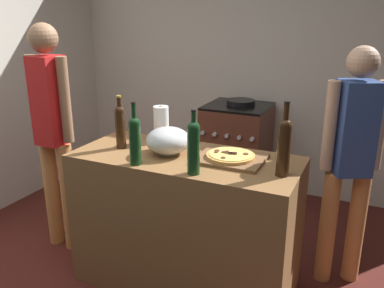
{
  "coord_description": "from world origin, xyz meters",
  "views": [
    {
      "loc": [
        1.2,
        -1.42,
        1.75
      ],
      "look_at": [
        0.18,
        0.79,
        0.95
      ],
      "focal_mm": 37.84,
      "sensor_mm": 36.0,
      "label": 1
    }
  ],
  "objects_px": {
    "person_in_red": "(351,156)",
    "wine_bottle_amber": "(194,145)",
    "pizza": "(231,155)",
    "wine_bottle_clear": "(120,125)",
    "mixing_bowl": "(168,141)",
    "paper_towel_roll": "(161,124)",
    "person_in_stripes": "(53,126)",
    "stove": "(236,152)",
    "wine_bottle_green": "(284,144)",
    "wine_bottle_dark": "(135,138)"
  },
  "relations": [
    {
      "from": "person_in_red",
      "to": "wine_bottle_amber",
      "type": "bearing_deg",
      "value": -137.54
    },
    {
      "from": "pizza",
      "to": "wine_bottle_clear",
      "type": "relative_size",
      "value": 0.84
    },
    {
      "from": "mixing_bowl",
      "to": "paper_towel_roll",
      "type": "bearing_deg",
      "value": 127.89
    },
    {
      "from": "person_in_stripes",
      "to": "person_in_red",
      "type": "distance_m",
      "value": 2.05
    },
    {
      "from": "wine_bottle_clear",
      "to": "person_in_stripes",
      "type": "xyz_separation_m",
      "value": [
        -0.62,
        0.04,
        -0.09
      ]
    },
    {
      "from": "wine_bottle_clear",
      "to": "stove",
      "type": "relative_size",
      "value": 0.36
    },
    {
      "from": "wine_bottle_clear",
      "to": "person_in_red",
      "type": "xyz_separation_m",
      "value": [
        1.38,
        0.49,
        -0.16
      ]
    },
    {
      "from": "person_in_stripes",
      "to": "person_in_red",
      "type": "xyz_separation_m",
      "value": [
        1.99,
        0.45,
        -0.07
      ]
    },
    {
      "from": "wine_bottle_green",
      "to": "wine_bottle_amber",
      "type": "height_order",
      "value": "wine_bottle_green"
    },
    {
      "from": "wine_bottle_amber",
      "to": "person_in_red",
      "type": "distance_m",
      "value": 1.05
    },
    {
      "from": "wine_bottle_dark",
      "to": "person_in_stripes",
      "type": "bearing_deg",
      "value": 163.35
    },
    {
      "from": "mixing_bowl",
      "to": "paper_towel_roll",
      "type": "relative_size",
      "value": 1.13
    },
    {
      "from": "wine_bottle_dark",
      "to": "stove",
      "type": "bearing_deg",
      "value": 87.54
    },
    {
      "from": "wine_bottle_green",
      "to": "stove",
      "type": "distance_m",
      "value": 1.74
    },
    {
      "from": "mixing_bowl",
      "to": "wine_bottle_dark",
      "type": "xyz_separation_m",
      "value": [
        -0.08,
        -0.24,
        0.07
      ]
    },
    {
      "from": "paper_towel_roll",
      "to": "person_in_red",
      "type": "bearing_deg",
      "value": 11.78
    },
    {
      "from": "pizza",
      "to": "wine_bottle_dark",
      "type": "bearing_deg",
      "value": -148.55
    },
    {
      "from": "wine_bottle_amber",
      "to": "wine_bottle_dark",
      "type": "distance_m",
      "value": 0.37
    },
    {
      "from": "wine_bottle_green",
      "to": "wine_bottle_dark",
      "type": "xyz_separation_m",
      "value": [
        -0.81,
        -0.19,
        -0.02
      ]
    },
    {
      "from": "paper_towel_roll",
      "to": "wine_bottle_clear",
      "type": "distance_m",
      "value": 0.29
    },
    {
      "from": "wine_bottle_clear",
      "to": "person_in_stripes",
      "type": "distance_m",
      "value": 0.63
    },
    {
      "from": "wine_bottle_amber",
      "to": "wine_bottle_clear",
      "type": "relative_size",
      "value": 1.04
    },
    {
      "from": "wine_bottle_green",
      "to": "person_in_stripes",
      "type": "height_order",
      "value": "person_in_stripes"
    },
    {
      "from": "mixing_bowl",
      "to": "person_in_stripes",
      "type": "distance_m",
      "value": 0.95
    },
    {
      "from": "wine_bottle_green",
      "to": "wine_bottle_clear",
      "type": "distance_m",
      "value": 1.06
    },
    {
      "from": "wine_bottle_green",
      "to": "person_in_red",
      "type": "relative_size",
      "value": 0.26
    },
    {
      "from": "paper_towel_roll",
      "to": "wine_bottle_dark",
      "type": "xyz_separation_m",
      "value": [
        0.08,
        -0.45,
        0.04
      ]
    },
    {
      "from": "person_in_stripes",
      "to": "paper_towel_roll",
      "type": "bearing_deg",
      "value": 13.9
    },
    {
      "from": "person_in_red",
      "to": "pizza",
      "type": "bearing_deg",
      "value": -147.52
    },
    {
      "from": "paper_towel_roll",
      "to": "wine_bottle_amber",
      "type": "relative_size",
      "value": 0.69
    },
    {
      "from": "paper_towel_roll",
      "to": "stove",
      "type": "height_order",
      "value": "paper_towel_roll"
    },
    {
      "from": "mixing_bowl",
      "to": "wine_bottle_green",
      "type": "relative_size",
      "value": 0.68
    },
    {
      "from": "pizza",
      "to": "wine_bottle_amber",
      "type": "relative_size",
      "value": 0.81
    },
    {
      "from": "person_in_stripes",
      "to": "person_in_red",
      "type": "relative_size",
      "value": 1.07
    },
    {
      "from": "pizza",
      "to": "person_in_stripes",
      "type": "bearing_deg",
      "value": -178.58
    },
    {
      "from": "pizza",
      "to": "wine_bottle_amber",
      "type": "xyz_separation_m",
      "value": [
        -0.11,
        -0.28,
        0.13
      ]
    },
    {
      "from": "paper_towel_roll",
      "to": "wine_bottle_green",
      "type": "xyz_separation_m",
      "value": [
        0.89,
        -0.27,
        0.06
      ]
    },
    {
      "from": "stove",
      "to": "wine_bottle_clear",
      "type": "bearing_deg",
      "value": -102.65
    },
    {
      "from": "pizza",
      "to": "paper_towel_roll",
      "type": "height_order",
      "value": "paper_towel_roll"
    },
    {
      "from": "paper_towel_roll",
      "to": "person_in_red",
      "type": "distance_m",
      "value": 1.24
    },
    {
      "from": "wine_bottle_amber",
      "to": "stove",
      "type": "xyz_separation_m",
      "value": [
        -0.3,
        1.63,
        -0.6
      ]
    },
    {
      "from": "paper_towel_roll",
      "to": "wine_bottle_clear",
      "type": "height_order",
      "value": "wine_bottle_clear"
    },
    {
      "from": "wine_bottle_dark",
      "to": "wine_bottle_amber",
      "type": "bearing_deg",
      "value": 1.36
    },
    {
      "from": "paper_towel_roll",
      "to": "person_in_stripes",
      "type": "height_order",
      "value": "person_in_stripes"
    },
    {
      "from": "mixing_bowl",
      "to": "pizza",
      "type": "bearing_deg",
      "value": 7.31
    },
    {
      "from": "wine_bottle_green",
      "to": "wine_bottle_clear",
      "type": "xyz_separation_m",
      "value": [
        -1.06,
        0.03,
        -0.02
      ]
    },
    {
      "from": "mixing_bowl",
      "to": "wine_bottle_dark",
      "type": "height_order",
      "value": "wine_bottle_dark"
    },
    {
      "from": "wine_bottle_clear",
      "to": "wine_bottle_dark",
      "type": "relative_size",
      "value": 0.94
    },
    {
      "from": "pizza",
      "to": "wine_bottle_clear",
      "type": "distance_m",
      "value": 0.74
    },
    {
      "from": "wine_bottle_amber",
      "to": "wine_bottle_dark",
      "type": "bearing_deg",
      "value": -178.64
    }
  ]
}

